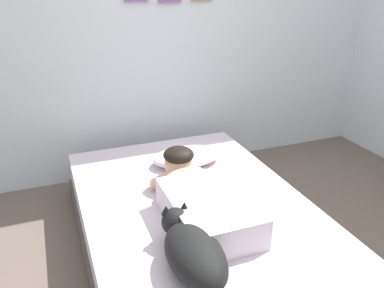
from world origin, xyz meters
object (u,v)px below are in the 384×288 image
pillow (187,156)px  cell_phone (250,219)px  person_lying (199,197)px  bed (195,226)px  coffee_cup (191,171)px  dog (192,250)px

pillow → cell_phone: bearing=-84.5°
person_lying → bed: bearing=80.5°
bed → coffee_cup: (0.10, 0.33, 0.22)m
dog → bed: bearing=67.4°
pillow → coffee_cup: 0.21m
bed → person_lying: 0.31m
bed → cell_phone: 0.41m
dog → coffee_cup: 0.94m
dog → person_lying: bearing=64.1°
dog → cell_phone: bearing=29.7°
bed → coffee_cup: bearing=73.0°
bed → pillow: pillow is taller
cell_phone → bed: bearing=126.9°
coffee_cup → bed: bearing=-107.0°
dog → coffee_cup: size_ratio=4.60×
dog → coffee_cup: bearing=69.4°
pillow → coffee_cup: bearing=-102.3°
person_lying → coffee_cup: 0.47m
person_lying → dog: 0.48m
bed → cell_phone: cell_phone is taller
pillow → dog: 1.15m
cell_phone → person_lying: bearing=144.1°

